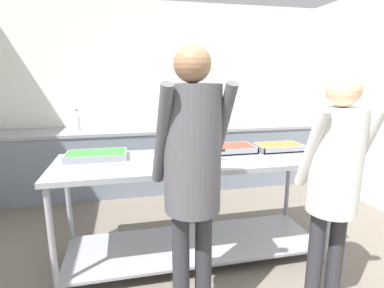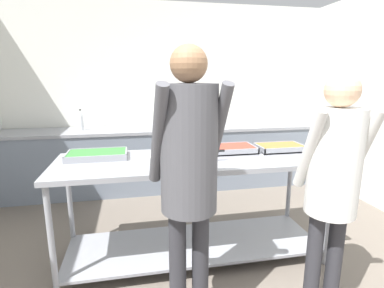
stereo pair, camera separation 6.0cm
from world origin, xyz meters
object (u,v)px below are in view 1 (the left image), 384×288
serving_tray_vegetables (232,149)px  water_bottle (78,121)px  plate_stack (145,158)px  serving_tray_greens (97,156)px  serving_tray_roast (279,147)px  sauce_pan (191,156)px  guest_serving_left (192,163)px  guest_serving_right (335,171)px

serving_tray_vegetables → water_bottle: 2.27m
plate_stack → serving_tray_greens: bearing=161.3°
serving_tray_vegetables → plate_stack: bearing=-171.4°
serving_tray_roast → sauce_pan: bearing=-164.3°
serving_tray_roast → guest_serving_left: (-1.03, -0.85, 0.16)m
serving_tray_vegetables → water_bottle: water_bottle is taller
serving_tray_roast → guest_serving_right: size_ratio=0.26×
guest_serving_right → water_bottle: size_ratio=5.72×
sauce_pan → serving_tray_roast: (0.90, 0.25, -0.03)m
serving_tray_greens → guest_serving_left: 1.11m
plate_stack → serving_tray_roast: 1.26m
guest_serving_left → guest_serving_right: bearing=-4.0°
serving_tray_greens → water_bottle: 1.67m
plate_stack → serving_tray_vegetables: size_ratio=0.54×
serving_tray_roast → water_bottle: (-2.02, 1.68, 0.07)m
serving_tray_greens → serving_tray_roast: size_ratio=1.15×
serving_tray_vegetables → water_bottle: (-1.57, 1.64, 0.07)m
serving_tray_vegetables → guest_serving_right: bearing=-70.2°
plate_stack → serving_tray_roast: bearing=3.7°
serving_tray_greens → sauce_pan: (0.75, -0.31, 0.03)m
plate_stack → sauce_pan: bearing=-25.8°
sauce_pan → serving_tray_roast: bearing=15.7°
serving_tray_vegetables → guest_serving_left: guest_serving_left is taller
guest_serving_right → plate_stack: bearing=143.9°
sauce_pan → serving_tray_vegetables: size_ratio=1.04×
serving_tray_greens → serving_tray_vegetables: 1.20m
serving_tray_vegetables → guest_serving_left: 1.07m
serving_tray_vegetables → serving_tray_roast: (0.45, -0.04, -0.00)m
plate_stack → sauce_pan: sauce_pan is taller
serving_tray_vegetables → guest_serving_left: size_ratio=0.23×
serving_tray_greens → plate_stack: bearing=-18.7°
sauce_pan → guest_serving_left: guest_serving_left is taller
guest_serving_left → water_bottle: size_ratio=6.24×
guest_serving_left → water_bottle: guest_serving_left is taller
plate_stack → guest_serving_right: 1.42m
serving_tray_greens → sauce_pan: sauce_pan is taller
serving_tray_vegetables → guest_serving_right: (0.34, -0.96, 0.06)m
water_bottle → serving_tray_greens: bearing=-77.0°
serving_tray_greens → sauce_pan: size_ratio=1.18×
sauce_pan → guest_serving_right: size_ratio=0.26×
sauce_pan → guest_serving_right: bearing=-40.0°
guest_serving_left → serving_tray_greens: bearing=124.5°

